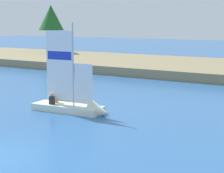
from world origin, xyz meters
TOP-DOWN VIEW (x-y plane):
  - shoreline_tree_left at (-25.97, 33.21)m, footprint 3.52×3.52m
  - sailboat at (-1.89, 7.85)m, footprint 4.86×1.68m

SIDE VIEW (x-z plane):
  - sailboat at x=-1.89m, z-range -2.34..3.13m
  - shoreline_tree_left at x=-25.97m, z-range 2.36..8.90m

